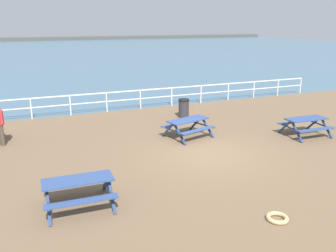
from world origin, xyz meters
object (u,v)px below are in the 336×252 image
litter_bin (184,108)px  picnic_table_near_right (306,122)px  picnic_table_mid_centre (188,124)px  picnic_table_near_left (78,186)px

litter_bin → picnic_table_near_right: bearing=-53.9°
picnic_table_near_right → picnic_table_mid_centre: size_ratio=0.86×
picnic_table_near_right → litter_bin: 5.92m
picnic_table_near_right → litter_bin: size_ratio=1.95×
picnic_table_near_left → picnic_table_near_right: 10.20m
picnic_table_near_left → litter_bin: 9.65m
picnic_table_near_left → picnic_table_mid_centre: bearing=40.7°
picnic_table_near_left → picnic_table_mid_centre: same height
picnic_table_mid_centre → litter_bin: bearing=52.2°
picnic_table_mid_centre → litter_bin: litter_bin is taller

